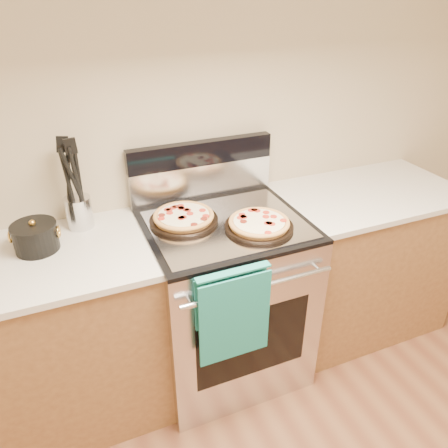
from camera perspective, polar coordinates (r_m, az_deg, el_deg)
name	(u,v)px	position (r m, az deg, el deg)	size (l,w,h in m)	color
wall_back	(197,114)	(2.21, -3.53, 14.20)	(4.00, 4.00, 0.00)	tan
range_body	(225,300)	(2.33, 0.08, -9.88)	(0.76, 0.68, 0.90)	#B7B7BC
oven_window	(252,342)	(2.11, 3.74, -15.18)	(0.56, 0.01, 0.40)	black
cooktop	(225,224)	(2.07, 0.09, 0.02)	(0.76, 0.68, 0.02)	black
backsplash_lower	(202,180)	(2.29, -2.93, 5.72)	(0.76, 0.06, 0.18)	silver
backsplash_upper	(201,153)	(2.23, -3.03, 9.25)	(0.76, 0.06, 0.12)	black
oven_handle	(259,287)	(1.85, 4.64, -8.22)	(0.03, 0.03, 0.70)	silver
dish_towel	(233,313)	(1.87, 1.17, -11.54)	(0.32, 0.05, 0.42)	#1B8A70
foil_sheet	(227,224)	(2.04, 0.42, -0.04)	(0.70, 0.55, 0.01)	gray
cabinet_left	(48,345)	(2.26, -21.98, -14.39)	(1.00, 0.62, 0.88)	brown
countertop_left	(27,264)	(1.99, -24.39, -4.76)	(1.02, 0.64, 0.03)	#B9B3A6
cabinet_right	(357,262)	(2.75, 17.02, -4.77)	(1.00, 0.62, 0.88)	brown
countertop_right	(370,194)	(2.54, 18.50, 3.79)	(1.02, 0.64, 0.03)	#B9B3A6
pepperoni_pizza_back	(184,217)	(2.06, -5.29, 0.86)	(0.32, 0.32, 0.04)	#C6893C
pepperoni_pizza_front	(259,224)	(2.00, 4.60, 0.00)	(0.31, 0.31, 0.04)	#C6893C
utensil_crock	(79,212)	(2.13, -18.39, 1.48)	(0.12, 0.12, 0.15)	silver
saucepan	(36,238)	(2.02, -23.37, -1.71)	(0.18, 0.18, 0.11)	black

